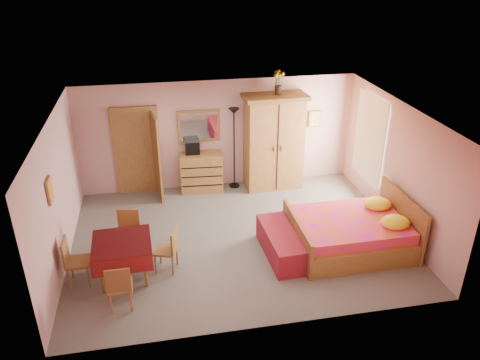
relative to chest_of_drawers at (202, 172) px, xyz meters
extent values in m
plane|color=slate|center=(0.45, -2.27, -0.47)|extent=(6.50, 6.50, 0.00)
plane|color=brown|center=(0.45, -2.27, 2.13)|extent=(6.50, 6.50, 0.00)
cube|color=#C69190|center=(0.45, 0.23, 0.83)|extent=(6.50, 0.10, 2.60)
cube|color=#C69190|center=(0.45, -4.77, 0.83)|extent=(6.50, 0.10, 2.60)
cube|color=#C69190|center=(-2.80, -2.27, 0.83)|extent=(0.10, 5.00, 2.60)
cube|color=#C69190|center=(3.70, -2.27, 0.83)|extent=(0.10, 5.00, 2.60)
cube|color=#9E6B35|center=(-1.45, 0.20, 0.56)|extent=(1.06, 0.12, 2.15)
cube|color=white|center=(3.66, -1.07, 0.98)|extent=(0.08, 1.40, 1.95)
cube|color=orange|center=(-2.77, -2.87, 1.23)|extent=(0.04, 0.32, 0.42)
cube|color=#D8BF59|center=(2.80, 0.20, 1.08)|extent=(0.30, 0.04, 0.40)
cube|color=#AF783B|center=(0.00, 0.00, 0.00)|extent=(1.02, 0.57, 0.93)
cube|color=silver|center=(0.00, 0.21, 1.08)|extent=(0.98, 0.08, 0.77)
cube|color=black|center=(-0.18, 0.06, 0.62)|extent=(0.34, 0.26, 0.31)
cube|color=black|center=(0.80, 0.04, 0.52)|extent=(0.26, 0.26, 1.98)
cube|color=#AF743B|center=(1.72, -0.10, 0.68)|extent=(1.49, 0.81, 2.29)
cube|color=gold|center=(1.78, -0.08, 2.09)|extent=(0.23, 0.23, 0.55)
cube|color=#DD1588|center=(2.50, -2.97, 0.04)|extent=(2.22, 1.75, 1.02)
cube|color=maroon|center=(1.14, -2.98, -0.22)|extent=(0.62, 1.52, 0.50)
cube|color=maroon|center=(-1.73, -3.10, -0.10)|extent=(1.03, 1.03, 0.73)
cube|color=#A06936|center=(-1.75, -3.88, -0.04)|extent=(0.38, 0.38, 0.85)
cube|color=olive|center=(-1.66, -2.47, -0.02)|extent=(0.48, 0.48, 0.90)
cube|color=brown|center=(-2.48, -3.12, -0.03)|extent=(0.41, 0.41, 0.88)
cube|color=#9E6735|center=(-0.99, -3.03, -0.04)|extent=(0.49, 0.49, 0.85)
camera|label=1|loc=(-0.99, -10.06, 4.71)|focal=35.00mm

